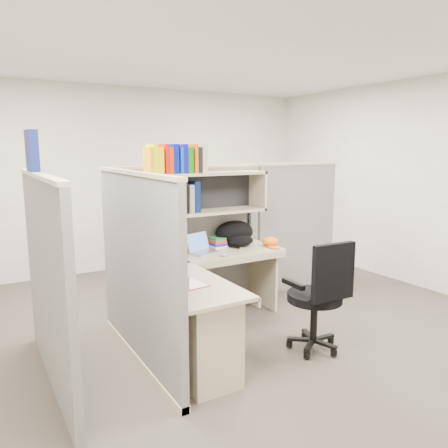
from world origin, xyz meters
TOP-DOWN VIEW (x-y plane):
  - ground at (0.00, 0.00)m, footprint 6.00×6.00m
  - room_shell at (0.00, 0.00)m, footprint 6.00×6.00m
  - cubicle at (-0.37, 0.45)m, footprint 3.79×1.84m
  - desk at (-0.41, -0.29)m, footprint 1.74×1.75m
  - laptop at (0.02, 0.55)m, footprint 0.37×0.37m
  - backpack at (0.51, 0.69)m, footprint 0.47×0.37m
  - orange_cap at (0.81, 0.47)m, footprint 0.24×0.26m
  - snack_canister at (-0.57, -0.09)m, footprint 0.11×0.11m
  - tissue_box at (-0.71, -0.44)m, footprint 0.11×0.11m
  - mouse at (0.12, 0.32)m, footprint 0.09×0.07m
  - paper_cup at (-0.05, 0.74)m, footprint 0.09×0.09m
  - book_stack at (0.27, 0.73)m, footprint 0.17×0.23m
  - loose_paper at (-0.57, -0.33)m, footprint 0.21×0.27m
  - task_chair at (0.53, -0.63)m, footprint 0.54×0.50m

SIDE VIEW (x-z plane):
  - ground at x=0.00m, z-range 0.00..0.00m
  - task_chair at x=0.53m, z-range -0.15..0.88m
  - desk at x=-0.41m, z-range 0.07..0.80m
  - loose_paper at x=-0.57m, z-range 0.73..0.73m
  - mouse at x=0.12m, z-range 0.73..0.76m
  - paper_cup at x=-0.05m, z-range 0.73..0.83m
  - orange_cap at x=0.81m, z-range 0.73..0.83m
  - book_stack at x=0.27m, z-range 0.73..0.84m
  - snack_canister at x=-0.57m, z-range 0.73..0.84m
  - tissue_box at x=-0.71m, z-range 0.73..0.90m
  - laptop at x=0.02m, z-range 0.73..0.94m
  - backpack at x=0.51m, z-range 0.73..1.00m
  - cubicle at x=-0.37m, z-range -0.07..1.88m
  - room_shell at x=0.00m, z-range -1.38..4.62m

